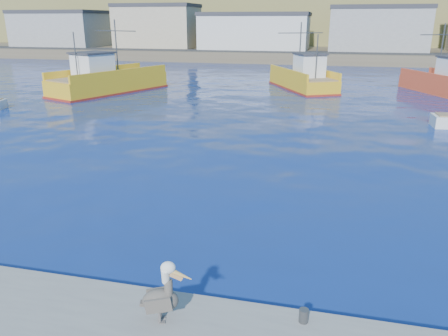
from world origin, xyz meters
name	(u,v)px	position (x,y,z in m)	size (l,w,h in m)	color
ground	(208,248)	(0.00, 0.00, 0.00)	(260.00, 260.00, 0.00)	navy
dock_bollards	(192,299)	(0.60, -3.40, 0.65)	(36.20, 0.20, 0.30)	#4C4C4C
far_shore	(323,10)	(0.00, 109.20, 8.98)	(200.00, 81.00, 24.00)	brown
trawler_yellow_a	(107,81)	(-17.00, 26.21, 1.06)	(7.99, 12.30, 6.57)	gold
trawler_yellow_b	(303,79)	(0.64, 32.57, 0.96)	(7.50, 10.26, 6.32)	gold
boat_orange	(445,82)	(13.48, 33.05, 1.06)	(6.71, 9.56, 6.17)	#E24B28
pelican	(162,296)	(0.15, -4.02, 1.08)	(1.10, 0.64, 1.37)	#595451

